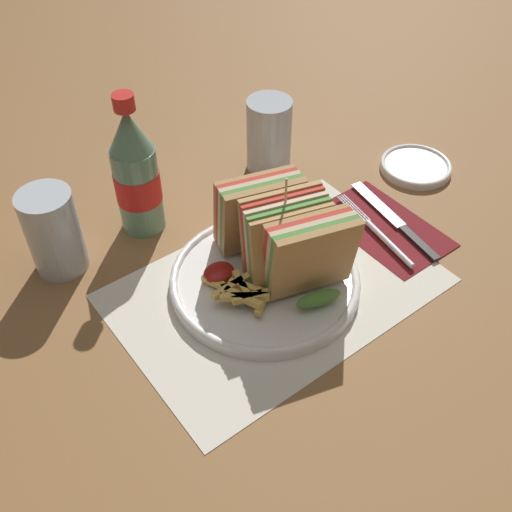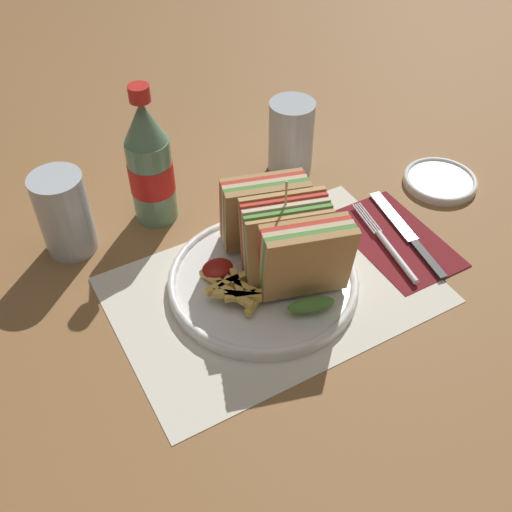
{
  "view_description": "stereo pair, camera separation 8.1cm",
  "coord_description": "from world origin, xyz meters",
  "px_view_note": "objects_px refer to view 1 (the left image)",
  "views": [
    {
      "loc": [
        -0.36,
        -0.44,
        0.61
      ],
      "look_at": [
        -0.01,
        0.02,
        0.04
      ],
      "focal_mm": 42.0,
      "sensor_mm": 36.0,
      "label": 1
    },
    {
      "loc": [
        -0.29,
        -0.49,
        0.61
      ],
      "look_at": [
        -0.01,
        0.02,
        0.04
      ],
      "focal_mm": 42.0,
      "sensor_mm": 36.0,
      "label": 2
    }
  ],
  "objects_px": {
    "knife": "(395,220)",
    "glass_far": "(55,237)",
    "coke_bottle_near": "(136,175)",
    "glass_near": "(269,140)",
    "fork": "(381,236)",
    "plate_main": "(265,279)",
    "club_sandwich": "(284,235)",
    "side_saucer": "(416,166)"
  },
  "relations": [
    {
      "from": "coke_bottle_near",
      "to": "knife",
      "type": "bearing_deg",
      "value": -36.69
    },
    {
      "from": "plate_main",
      "to": "club_sandwich",
      "type": "distance_m",
      "value": 0.07
    },
    {
      "from": "glass_far",
      "to": "side_saucer",
      "type": "height_order",
      "value": "glass_far"
    },
    {
      "from": "plate_main",
      "to": "coke_bottle_near",
      "type": "bearing_deg",
      "value": 108.23
    },
    {
      "from": "plate_main",
      "to": "glass_near",
      "type": "relative_size",
      "value": 2.09
    },
    {
      "from": "club_sandwich",
      "to": "knife",
      "type": "relative_size",
      "value": 1.03
    },
    {
      "from": "knife",
      "to": "plate_main",
      "type": "bearing_deg",
      "value": -175.39
    },
    {
      "from": "glass_near",
      "to": "glass_far",
      "type": "xyz_separation_m",
      "value": [
        -0.38,
        -0.01,
        0.0
      ]
    },
    {
      "from": "club_sandwich",
      "to": "coke_bottle_near",
      "type": "bearing_deg",
      "value": 115.58
    },
    {
      "from": "glass_far",
      "to": "knife",
      "type": "bearing_deg",
      "value": -26.78
    },
    {
      "from": "glass_far",
      "to": "glass_near",
      "type": "bearing_deg",
      "value": 1.24
    },
    {
      "from": "knife",
      "to": "glass_far",
      "type": "bearing_deg",
      "value": 162.25
    },
    {
      "from": "glass_near",
      "to": "glass_far",
      "type": "relative_size",
      "value": 1.0
    },
    {
      "from": "fork",
      "to": "coke_bottle_near",
      "type": "distance_m",
      "value": 0.37
    },
    {
      "from": "knife",
      "to": "club_sandwich",
      "type": "bearing_deg",
      "value": -176.03
    },
    {
      "from": "fork",
      "to": "side_saucer",
      "type": "xyz_separation_m",
      "value": [
        0.18,
        0.09,
        -0.0
      ]
    },
    {
      "from": "club_sandwich",
      "to": "glass_near",
      "type": "distance_m",
      "value": 0.26
    },
    {
      "from": "glass_near",
      "to": "fork",
      "type": "bearing_deg",
      "value": -85.5
    },
    {
      "from": "glass_far",
      "to": "side_saucer",
      "type": "bearing_deg",
      "value": -14.6
    },
    {
      "from": "glass_far",
      "to": "fork",
      "type": "bearing_deg",
      "value": -30.89
    },
    {
      "from": "plate_main",
      "to": "glass_far",
      "type": "height_order",
      "value": "glass_far"
    },
    {
      "from": "plate_main",
      "to": "knife",
      "type": "distance_m",
      "value": 0.24
    },
    {
      "from": "knife",
      "to": "glass_near",
      "type": "distance_m",
      "value": 0.25
    },
    {
      "from": "club_sandwich",
      "to": "knife",
      "type": "height_order",
      "value": "club_sandwich"
    },
    {
      "from": "plate_main",
      "to": "coke_bottle_near",
      "type": "relative_size",
      "value": 1.18
    },
    {
      "from": "knife",
      "to": "glass_far",
      "type": "relative_size",
      "value": 1.61
    },
    {
      "from": "club_sandwich",
      "to": "coke_bottle_near",
      "type": "distance_m",
      "value": 0.24
    },
    {
      "from": "glass_near",
      "to": "plate_main",
      "type": "bearing_deg",
      "value": -129.23
    },
    {
      "from": "knife",
      "to": "coke_bottle_near",
      "type": "relative_size",
      "value": 0.91
    },
    {
      "from": "glass_far",
      "to": "club_sandwich",
      "type": "bearing_deg",
      "value": -40.98
    },
    {
      "from": "fork",
      "to": "coke_bottle_near",
      "type": "xyz_separation_m",
      "value": [
        -0.26,
        0.25,
        0.09
      ]
    },
    {
      "from": "coke_bottle_near",
      "to": "fork",
      "type": "bearing_deg",
      "value": -42.85
    },
    {
      "from": "plate_main",
      "to": "side_saucer",
      "type": "xyz_separation_m",
      "value": [
        0.37,
        0.06,
        -0.0
      ]
    },
    {
      "from": "plate_main",
      "to": "glass_far",
      "type": "bearing_deg",
      "value": 134.94
    },
    {
      "from": "fork",
      "to": "glass_far",
      "type": "xyz_separation_m",
      "value": [
        -0.4,
        0.24,
        0.05
      ]
    },
    {
      "from": "club_sandwich",
      "to": "plate_main",
      "type": "bearing_deg",
      "value": 179.78
    },
    {
      "from": "plate_main",
      "to": "knife",
      "type": "height_order",
      "value": "plate_main"
    },
    {
      "from": "coke_bottle_near",
      "to": "glass_near",
      "type": "height_order",
      "value": "coke_bottle_near"
    },
    {
      "from": "coke_bottle_near",
      "to": "glass_far",
      "type": "height_order",
      "value": "coke_bottle_near"
    },
    {
      "from": "club_sandwich",
      "to": "knife",
      "type": "distance_m",
      "value": 0.22
    },
    {
      "from": "knife",
      "to": "coke_bottle_near",
      "type": "distance_m",
      "value": 0.4
    },
    {
      "from": "plate_main",
      "to": "knife",
      "type": "bearing_deg",
      "value": -4.42
    }
  ]
}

